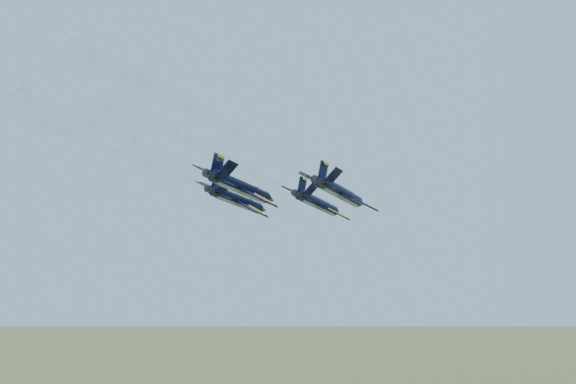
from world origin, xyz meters
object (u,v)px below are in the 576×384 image
(jet_right, at_px, (341,193))
(jet_lead, at_px, (318,204))
(jet_slot, at_px, (242,188))
(jet_left, at_px, (238,200))

(jet_right, bearing_deg, jet_lead, 129.27)
(jet_lead, distance_m, jet_slot, 25.01)
(jet_right, distance_m, jet_slot, 16.51)
(jet_lead, distance_m, jet_right, 15.95)
(jet_left, height_order, jet_slot, same)
(jet_left, height_order, jet_right, same)
(jet_left, xyz_separation_m, jet_slot, (6.24, -15.14, 0.00))
(jet_lead, bearing_deg, jet_left, -130.64)
(jet_lead, xyz_separation_m, jet_right, (7.05, -14.30, 0.00))
(jet_slot, bearing_deg, jet_lead, 88.82)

